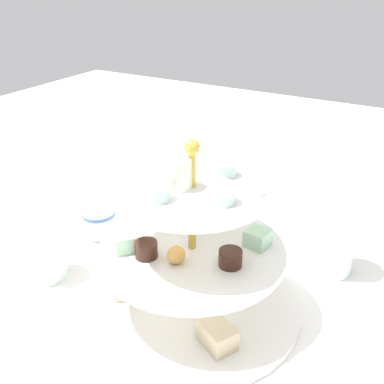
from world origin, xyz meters
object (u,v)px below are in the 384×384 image
Objects in this scene: tiered_serving_stand at (192,261)px; water_glass_tall_right at (334,237)px; teacup_with_saucer at (100,225)px; butter_knife_right at (204,209)px; water_glass_short_left at (45,254)px.

tiered_serving_stand reaches higher than water_glass_tall_right.
teacup_with_saucer is at bearing -19.21° from tiered_serving_stand.
butter_knife_right is at bearing -65.09° from tiered_serving_stand.
butter_knife_right is at bearing -109.76° from water_glass_short_left.
butter_knife_right is (-0.12, -0.18, -0.02)m from teacup_with_saucer.
water_glass_tall_right is at bearing -148.04° from water_glass_short_left.
water_glass_tall_right is 0.71× the size of butter_knife_right.
teacup_with_saucer is at bearing 32.76° from butter_knife_right.
butter_knife_right is at bearing -15.21° from water_glass_tall_right.
tiered_serving_stand is 0.24m from water_glass_short_left.
tiered_serving_stand is 0.30m from butter_knife_right.
water_glass_short_left is 0.89× the size of teacup_with_saucer.
water_glass_tall_right reaches higher than butter_knife_right.
water_glass_tall_right reaches higher than water_glass_short_left.
water_glass_tall_right reaches higher than teacup_with_saucer.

